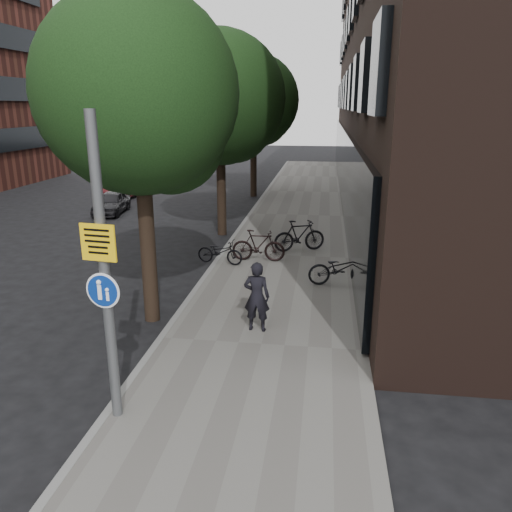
% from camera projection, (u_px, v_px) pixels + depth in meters
% --- Properties ---
extents(ground, '(120.00, 120.00, 0.00)m').
position_uv_depth(ground, '(218.00, 448.00, 7.65)').
color(ground, black).
rests_on(ground, ground).
extents(sidewalk, '(4.50, 60.00, 0.12)m').
position_uv_depth(sidewalk, '(286.00, 257.00, 17.08)').
color(sidewalk, '#62605B').
rests_on(sidewalk, ground).
extents(curb_edge, '(0.15, 60.00, 0.13)m').
position_uv_depth(curb_edge, '(222.00, 254.00, 17.37)').
color(curb_edge, slate).
rests_on(curb_edge, ground).
extents(building_right_dark_brick, '(12.00, 40.00, 18.00)m').
position_uv_depth(building_right_dark_brick, '(474.00, 22.00, 24.77)').
color(building_right_dark_brick, black).
rests_on(building_right_dark_brick, ground).
extents(street_tree_near, '(4.40, 4.40, 7.50)m').
position_uv_depth(street_tree_near, '(144.00, 102.00, 10.90)').
color(street_tree_near, black).
rests_on(street_tree_near, ground).
extents(street_tree_mid, '(5.00, 5.00, 7.80)m').
position_uv_depth(street_tree_mid, '(222.00, 103.00, 18.95)').
color(street_tree_mid, black).
rests_on(street_tree_mid, ground).
extents(street_tree_far, '(5.00, 5.00, 7.80)m').
position_uv_depth(street_tree_far, '(255.00, 104.00, 27.48)').
color(street_tree_far, black).
rests_on(street_tree_far, ground).
extents(signpost, '(0.56, 0.16, 4.88)m').
position_uv_depth(signpost, '(105.00, 274.00, 7.59)').
color(signpost, '#595B5E').
rests_on(signpost, sidewalk).
extents(pedestrian, '(0.61, 0.42, 1.62)m').
position_uv_depth(pedestrian, '(257.00, 297.00, 11.18)').
color(pedestrian, black).
rests_on(pedestrian, sidewalk).
extents(parked_bike_facade_near, '(1.93, 0.98, 0.97)m').
position_uv_depth(parked_bike_facade_near, '(340.00, 268.00, 14.16)').
color(parked_bike_facade_near, black).
rests_on(parked_bike_facade_near, sidewalk).
extents(parked_bike_facade_far, '(1.90, 1.16, 1.11)m').
position_uv_depth(parked_bike_facade_far, '(299.00, 236.00, 17.43)').
color(parked_bike_facade_far, black).
rests_on(parked_bike_facade_far, sidewalk).
extents(parked_bike_curb_near, '(1.60, 0.81, 0.80)m').
position_uv_depth(parked_bike_curb_near, '(220.00, 252.00, 16.05)').
color(parked_bike_curb_near, black).
rests_on(parked_bike_curb_near, sidewalk).
extents(parked_bike_curb_far, '(1.74, 0.50, 1.05)m').
position_uv_depth(parked_bike_curb_far, '(258.00, 245.00, 16.31)').
color(parked_bike_curb_far, black).
rests_on(parked_bike_curb_far, sidewalk).
extents(parked_car_near, '(1.62, 3.27, 1.07)m').
position_uv_depth(parked_car_near, '(111.00, 202.00, 24.09)').
color(parked_car_near, black).
rests_on(parked_car_near, ground).
extents(parked_car_mid, '(1.53, 3.53, 1.13)m').
position_uv_depth(parked_car_mid, '(124.00, 188.00, 27.97)').
color(parked_car_mid, '#5A191D').
rests_on(parked_car_mid, ground).
extents(parked_car_far, '(1.78, 3.79, 1.07)m').
position_uv_depth(parked_car_far, '(178.00, 172.00, 34.97)').
color(parked_car_far, '#1B2231').
rests_on(parked_car_far, ground).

